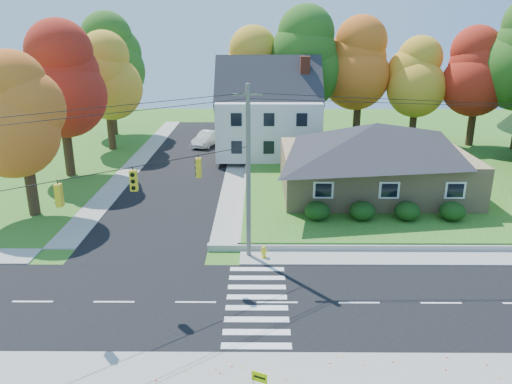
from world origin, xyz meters
TOP-DOWN VIEW (x-y plane):
  - ground at (0.00, 0.00)m, footprint 120.00×120.00m
  - road_main at (0.00, 0.00)m, footprint 90.00×8.00m
  - road_cross at (-8.00, 26.00)m, footprint 8.00×44.00m
  - sidewalk_north at (0.00, 5.00)m, footprint 90.00×2.00m
  - sidewalk_south at (0.00, -5.00)m, footprint 90.00×2.00m
  - lawn at (13.00, 21.00)m, footprint 30.00×30.00m
  - ranch_house at (8.00, 16.00)m, footprint 14.60×10.60m
  - colonial_house at (0.04, 28.00)m, footprint 10.40×8.40m
  - hedge_row at (7.50, 9.80)m, footprint 10.70×1.70m
  - traffic_infrastructure at (-0.15, 1.35)m, footprint 38.10×10.66m
  - tree_lot_0 at (-2.00, 34.00)m, footprint 6.72×6.72m
  - tree_lot_1 at (4.00, 33.00)m, footprint 7.84×7.84m
  - tree_lot_2 at (10.00, 34.00)m, footprint 7.28×7.28m
  - tree_lot_3 at (16.00, 33.00)m, footprint 6.16×6.16m
  - tree_lot_4 at (22.00, 32.00)m, footprint 6.72×6.72m
  - tree_west_0 at (-17.00, 12.00)m, footprint 6.16×6.16m
  - tree_west_1 at (-18.00, 22.00)m, footprint 7.28×7.28m
  - tree_west_2 at (-17.00, 32.00)m, footprint 6.72×6.72m
  - tree_west_3 at (-19.00, 40.00)m, footprint 7.84×7.84m
  - white_car at (-6.73, 33.50)m, footprint 3.34×5.27m
  - fire_hydrant at (-0.62, 4.94)m, footprint 0.44×0.34m
  - yard_sign at (-0.88, -6.15)m, footprint 0.58×0.28m

SIDE VIEW (x-z plane):
  - ground at x=0.00m, z-range 0.00..0.00m
  - road_main at x=0.00m, z-range 0.00..0.02m
  - road_cross at x=-8.00m, z-range 0.00..0.02m
  - sidewalk_north at x=0.00m, z-range 0.00..0.08m
  - sidewalk_south at x=0.00m, z-range 0.00..0.08m
  - lawn at x=13.00m, z-range 0.00..0.50m
  - fire_hydrant at x=-0.62m, z-range -0.02..0.75m
  - yard_sign at x=-0.88m, z-range 0.16..0.94m
  - white_car at x=-6.73m, z-range 0.02..1.66m
  - hedge_row at x=7.50m, z-range 0.50..1.77m
  - ranch_house at x=8.00m, z-range 0.57..5.97m
  - colonial_house at x=0.04m, z-range -0.22..9.38m
  - traffic_infrastructure at x=-0.15m, z-range 0.15..10.15m
  - tree_west_0 at x=-17.00m, z-range 1.42..12.89m
  - tree_lot_3 at x=16.00m, z-range 1.92..13.39m
  - tree_west_2 at x=-17.00m, z-range 1.55..14.06m
  - tree_lot_0 at x=-2.00m, z-range 2.05..14.56m
  - tree_lot_4 at x=22.00m, z-range 2.05..14.56m
  - tree_west_1 at x=-18.00m, z-range 1.68..15.24m
  - tree_lot_2 at x=10.00m, z-range 2.18..15.74m
  - tree_west_3 at x=-19.00m, z-range 1.81..16.41m
  - tree_lot_1 at x=4.00m, z-range 2.31..16.91m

